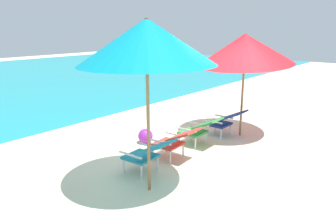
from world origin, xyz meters
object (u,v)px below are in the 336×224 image
at_px(lounge_chair_far_left, 148,152).
at_px(lounge_chair_far_right, 225,120).
at_px(beach_umbrella_left, 147,42).
at_px(beach_ball, 145,136).
at_px(lounge_chair_near_left, 175,140).
at_px(lounge_chair_near_right, 200,128).
at_px(beach_umbrella_right, 245,49).

relative_size(lounge_chair_far_left, lounge_chair_far_right, 1.03).
bearing_deg(lounge_chair_far_right, beach_umbrella_left, -172.83).
xyz_separation_m(lounge_chair_far_right, beach_ball, (-1.50, 1.12, -0.24)).
relative_size(lounge_chair_near_left, lounge_chair_far_right, 1.03).
distance_m(lounge_chair_near_right, beach_ball, 1.22).
height_order(lounge_chair_near_left, beach_ball, lounge_chair_near_left).
height_order(lounge_chair_far_right, beach_ball, lounge_chair_far_right).
bearing_deg(lounge_chair_near_left, lounge_chair_far_right, -1.74).
height_order(lounge_chair_far_right, beach_umbrella_right, beach_umbrella_right).
height_order(beach_umbrella_right, beach_ball, beach_umbrella_right).
relative_size(lounge_chair_far_right, beach_ball, 2.67).
height_order(lounge_chair_near_left, lounge_chair_near_right, same).
height_order(lounge_chair_near_right, beach_ball, lounge_chair_near_right).
bearing_deg(beach_umbrella_right, beach_umbrella_left, -177.52).
distance_m(lounge_chair_near_right, lounge_chair_far_right, 0.88).
xyz_separation_m(lounge_chair_near_left, beach_umbrella_left, (-1.20, -0.43, 1.88)).
relative_size(lounge_chair_far_left, beach_umbrella_left, 0.34).
distance_m(lounge_chair_far_right, beach_ball, 1.89).
distance_m(beach_umbrella_left, beach_ball, 2.99).
relative_size(lounge_chair_far_left, lounge_chair_near_right, 1.01).
distance_m(lounge_chair_far_right, beach_umbrella_left, 3.54).
xyz_separation_m(lounge_chair_far_right, beach_umbrella_right, (0.33, -0.23, 1.61)).
bearing_deg(lounge_chair_far_right, beach_umbrella_right, -34.99).
height_order(lounge_chair_near_right, lounge_chair_far_right, same).
relative_size(lounge_chair_far_left, beach_ball, 2.75).
height_order(lounge_chair_near_right, beach_umbrella_right, beach_umbrella_right).
height_order(lounge_chair_near_left, beach_umbrella_left, beach_umbrella_left).
bearing_deg(beach_umbrella_right, lounge_chair_near_left, 172.29).
bearing_deg(lounge_chair_far_left, lounge_chair_near_right, 2.84).
bearing_deg(lounge_chair_far_right, lounge_chair_near_right, 173.15).
distance_m(lounge_chair_far_left, lounge_chair_far_right, 2.58).
distance_m(lounge_chair_near_left, beach_umbrella_left, 2.27).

